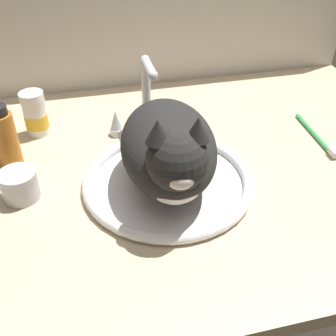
{
  "coord_description": "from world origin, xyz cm",
  "views": [
    {
      "loc": [
        -18.5,
        -66.04,
        52.92
      ],
      "look_at": [
        -4.12,
        -6.28,
        7.0
      ],
      "focal_mm": 43.05,
      "sensor_mm": 36.0,
      "label": 1
    }
  ],
  "objects_px": {
    "toothbrush": "(316,136)",
    "faucet": "(147,105)",
    "metal_jar": "(20,185)",
    "amber_bottle": "(5,139)",
    "sink_basin": "(168,181)",
    "pill_bottle": "(35,115)",
    "cat": "(169,149)"
  },
  "relations": [
    {
      "from": "sink_basin",
      "to": "pill_bottle",
      "type": "relative_size",
      "value": 3.22
    },
    {
      "from": "cat",
      "to": "faucet",
      "type": "bearing_deg",
      "value": 89.49
    },
    {
      "from": "amber_bottle",
      "to": "toothbrush",
      "type": "xyz_separation_m",
      "value": [
        0.67,
        -0.05,
        -0.06
      ]
    },
    {
      "from": "pill_bottle",
      "to": "sink_basin",
      "type": "bearing_deg",
      "value": -45.87
    },
    {
      "from": "faucet",
      "to": "toothbrush",
      "type": "bearing_deg",
      "value": -17.11
    },
    {
      "from": "cat",
      "to": "sink_basin",
      "type": "bearing_deg",
      "value": 84.07
    },
    {
      "from": "sink_basin",
      "to": "amber_bottle",
      "type": "relative_size",
      "value": 2.42
    },
    {
      "from": "metal_jar",
      "to": "sink_basin",
      "type": "bearing_deg",
      "value": -5.6
    },
    {
      "from": "sink_basin",
      "to": "amber_bottle",
      "type": "bearing_deg",
      "value": 155.37
    },
    {
      "from": "metal_jar",
      "to": "amber_bottle",
      "type": "xyz_separation_m",
      "value": [
        -0.03,
        0.11,
        0.04
      ]
    },
    {
      "from": "faucet",
      "to": "sink_basin",
      "type": "bearing_deg",
      "value": -90.0
    },
    {
      "from": "faucet",
      "to": "metal_jar",
      "type": "bearing_deg",
      "value": -147.98
    },
    {
      "from": "faucet",
      "to": "amber_bottle",
      "type": "height_order",
      "value": "faucet"
    },
    {
      "from": "amber_bottle",
      "to": "pill_bottle",
      "type": "distance_m",
      "value": 0.13
    },
    {
      "from": "faucet",
      "to": "metal_jar",
      "type": "xyz_separation_m",
      "value": [
        -0.28,
        -0.17,
        -0.04
      ]
    },
    {
      "from": "metal_jar",
      "to": "toothbrush",
      "type": "xyz_separation_m",
      "value": [
        0.65,
        0.06,
        -0.02
      ]
    },
    {
      "from": "faucet",
      "to": "pill_bottle",
      "type": "bearing_deg",
      "value": 167.07
    },
    {
      "from": "faucet",
      "to": "toothbrush",
      "type": "relative_size",
      "value": 0.98
    },
    {
      "from": "amber_bottle",
      "to": "pill_bottle",
      "type": "xyz_separation_m",
      "value": [
        0.05,
        0.12,
        -0.02
      ]
    },
    {
      "from": "faucet",
      "to": "metal_jar",
      "type": "height_order",
      "value": "faucet"
    },
    {
      "from": "faucet",
      "to": "amber_bottle",
      "type": "bearing_deg",
      "value": -168.51
    },
    {
      "from": "sink_basin",
      "to": "toothbrush",
      "type": "relative_size",
      "value": 1.77
    },
    {
      "from": "faucet",
      "to": "cat",
      "type": "height_order",
      "value": "cat"
    },
    {
      "from": "cat",
      "to": "pill_bottle",
      "type": "distance_m",
      "value": 0.37
    },
    {
      "from": "cat",
      "to": "amber_bottle",
      "type": "relative_size",
      "value": 2.88
    },
    {
      "from": "metal_jar",
      "to": "amber_bottle",
      "type": "height_order",
      "value": "amber_bottle"
    },
    {
      "from": "amber_bottle",
      "to": "toothbrush",
      "type": "bearing_deg",
      "value": -4.48
    },
    {
      "from": "cat",
      "to": "toothbrush",
      "type": "distance_m",
      "value": 0.4
    },
    {
      "from": "toothbrush",
      "to": "faucet",
      "type": "bearing_deg",
      "value": 162.89
    },
    {
      "from": "metal_jar",
      "to": "toothbrush",
      "type": "bearing_deg",
      "value": 5.18
    },
    {
      "from": "sink_basin",
      "to": "toothbrush",
      "type": "distance_m",
      "value": 0.38
    },
    {
      "from": "pill_bottle",
      "to": "faucet",
      "type": "bearing_deg",
      "value": -12.93
    }
  ]
}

